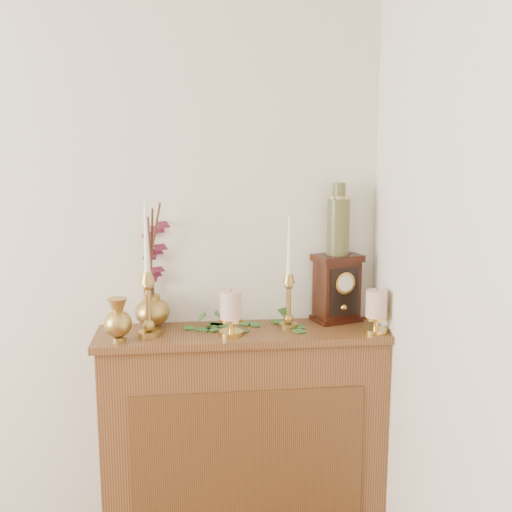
{
  "coord_description": "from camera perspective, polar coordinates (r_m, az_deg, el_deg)",
  "views": [
    {
      "loc": [
        1.17,
        -0.33,
        1.68
      ],
      "look_at": [
        1.44,
        2.05,
        1.26
      ],
      "focal_mm": 42.0,
      "sensor_mm": 36.0,
      "label": 1
    }
  ],
  "objects": [
    {
      "name": "console_shelf",
      "position": [
        2.73,
        -1.09,
        -17.0
      ],
      "size": [
        1.24,
        0.34,
        0.93
      ],
      "color": "brown",
      "rests_on": "ground"
    },
    {
      "name": "candlestick_left",
      "position": [
        2.45,
        -10.26,
        -3.53
      ],
      "size": [
        0.09,
        0.09,
        0.55
      ],
      "rotation": [
        0.0,
        0.0,
        -0.41
      ],
      "color": "#B39647",
      "rests_on": "console_shelf"
    },
    {
      "name": "candlestick_center",
      "position": [
        2.54,
        3.13,
        -3.43
      ],
      "size": [
        0.08,
        0.08,
        0.48
      ],
      "rotation": [
        0.0,
        0.0,
        0.04
      ],
      "color": "#B39647",
      "rests_on": "console_shelf"
    },
    {
      "name": "bud_vase",
      "position": [
        2.43,
        -13.01,
        -6.0
      ],
      "size": [
        0.11,
        0.11,
        0.18
      ],
      "rotation": [
        0.0,
        0.0,
        0.36
      ],
      "color": "#B39647",
      "rests_on": "console_shelf"
    },
    {
      "name": "ginger_jar",
      "position": [
        2.6,
        -9.65,
        -1.36
      ],
      "size": [
        0.21,
        0.24,
        0.54
      ],
      "rotation": [
        0.0,
        0.0,
        0.26
      ],
      "color": "#B39647",
      "rests_on": "console_shelf"
    },
    {
      "name": "pillar_candle_left",
      "position": [
        2.45,
        -2.4,
        -5.24
      ],
      "size": [
        0.1,
        0.1,
        0.2
      ],
      "rotation": [
        0.0,
        0.0,
        -0.37
      ],
      "color": "gold",
      "rests_on": "console_shelf"
    },
    {
      "name": "pillar_candle_right",
      "position": [
        2.53,
        11.38,
        -5.0
      ],
      "size": [
        0.1,
        0.1,
        0.19
      ],
      "rotation": [
        0.0,
        0.0,
        0.39
      ],
      "color": "gold",
      "rests_on": "console_shelf"
    },
    {
      "name": "ivy_garland",
      "position": [
        2.58,
        -1.24,
        -6.5
      ],
      "size": [
        0.49,
        0.2,
        0.09
      ],
      "rotation": [
        0.0,
        0.0,
        -0.01
      ],
      "color": "#2F6325",
      "rests_on": "console_shelf"
    },
    {
      "name": "mantel_clock",
      "position": [
        2.67,
        7.72,
        -3.1
      ],
      "size": [
        0.23,
        0.19,
        0.3
      ],
      "rotation": [
        0.0,
        0.0,
        0.31
      ],
      "color": "black",
      "rests_on": "console_shelf"
    },
    {
      "name": "ceramic_vase",
      "position": [
        2.62,
        7.84,
        3.16
      ],
      "size": [
        0.1,
        0.1,
        0.31
      ],
      "rotation": [
        0.0,
        0.0,
        0.31
      ],
      "color": "#193224",
      "rests_on": "mantel_clock"
    }
  ]
}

